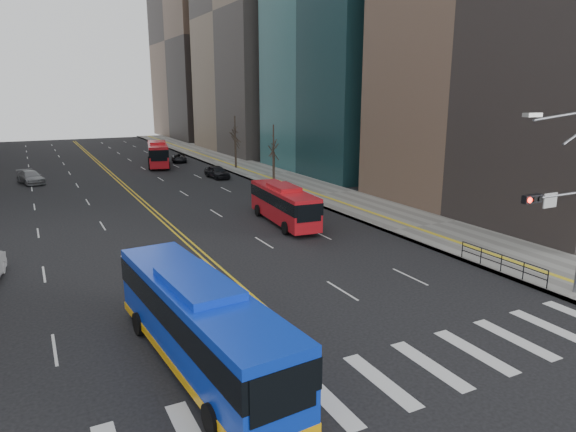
{
  "coord_description": "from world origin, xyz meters",
  "views": [
    {
      "loc": [
        -9.5,
        -13.4,
        10.3
      ],
      "look_at": [
        2.46,
        9.93,
        3.92
      ],
      "focal_mm": 32.0,
      "sensor_mm": 36.0,
      "label": 1
    }
  ],
  "objects": [
    {
      "name": "ground",
      "position": [
        0.0,
        0.0,
        0.0
      ],
      "size": [
        220.0,
        220.0,
        0.0
      ],
      "primitive_type": "plane",
      "color": "black"
    },
    {
      "name": "sidewalk_right",
      "position": [
        17.5,
        45.0,
        0.07
      ],
      "size": [
        7.0,
        130.0,
        0.15
      ],
      "primitive_type": "cube",
      "color": "slate",
      "rests_on": "ground"
    },
    {
      "name": "crosswalk",
      "position": [
        0.0,
        0.0,
        0.01
      ],
      "size": [
        26.7,
        4.0,
        0.01
      ],
      "color": "silver",
      "rests_on": "ground"
    },
    {
      "name": "centerline",
      "position": [
        0.0,
        55.0,
        0.01
      ],
      "size": [
        0.55,
        100.0,
        0.01
      ],
      "color": "gold",
      "rests_on": "ground"
    },
    {
      "name": "signal_mast",
      "position": [
        13.77,
        2.0,
        4.86
      ],
      "size": [
        5.37,
        0.37,
        9.39
      ],
      "color": "slate",
      "rests_on": "ground"
    },
    {
      "name": "pedestrian_railing",
      "position": [
        14.3,
        6.0,
        0.82
      ],
      "size": [
        0.06,
        6.06,
        1.02
      ],
      "color": "black",
      "rests_on": "sidewalk_right"
    },
    {
      "name": "street_trees",
      "position": [
        -7.18,
        34.55,
        4.87
      ],
      "size": [
        35.2,
        47.2,
        7.6
      ],
      "color": "#2F241D",
      "rests_on": "ground"
    },
    {
      "name": "blue_bus",
      "position": [
        -4.33,
        4.0,
        1.87
      ],
      "size": [
        3.59,
        12.41,
        3.56
      ],
      "color": "#0D34CB",
      "rests_on": "ground"
    },
    {
      "name": "red_bus_near",
      "position": [
        8.34,
        22.14,
        1.74
      ],
      "size": [
        3.11,
        9.87,
        3.12
      ],
      "color": "red",
      "rests_on": "ground"
    },
    {
      "name": "red_bus_far",
      "position": [
        7.13,
        59.28,
        1.94
      ],
      "size": [
        4.71,
        11.25,
        3.48
      ],
      "color": "red",
      "rests_on": "ground"
    },
    {
      "name": "car_dark_mid",
      "position": [
        11.05,
        45.67,
        0.76
      ],
      "size": [
        2.21,
        4.63,
        1.53
      ],
      "primitive_type": "imported",
      "rotation": [
        0.0,
        0.0,
        0.09
      ],
      "color": "black",
      "rests_on": "ground"
    },
    {
      "name": "car_silver",
      "position": [
        -9.27,
        51.74,
        0.73
      ],
      "size": [
        3.26,
        5.42,
        1.47
      ],
      "primitive_type": "imported",
      "rotation": [
        0.0,
        0.0,
        0.25
      ],
      "color": "gray",
      "rests_on": "ground"
    },
    {
      "name": "car_dark_far",
      "position": [
        10.88,
        62.12,
        0.61
      ],
      "size": [
        2.87,
        4.69,
        1.21
      ],
      "primitive_type": "imported",
      "rotation": [
        0.0,
        0.0,
        -0.21
      ],
      "color": "black",
      "rests_on": "ground"
    }
  ]
}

